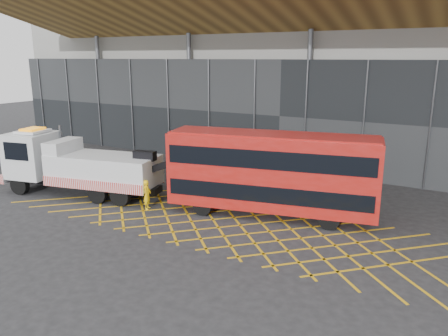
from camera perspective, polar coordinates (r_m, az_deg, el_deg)
The scene contains 6 objects.
ground_plane at distance 24.48m, azimuth -7.90°, elevation -5.33°, with size 120.00×120.00×0.00m, color #242426.
road_markings at distance 22.37m, azimuth 0.30°, elevation -7.10°, with size 24.76×7.16×0.01m.
construction_building at distance 38.54m, azimuth 11.67°, elevation 15.23°, with size 55.00×23.97×18.00m.
recovery_truck at distance 27.81m, azimuth -18.77°, elevation 0.40°, with size 11.54×4.70×4.01m.
bus_towed at distance 22.77m, azimuth 6.17°, elevation -0.35°, with size 11.08×4.75×4.40m.
worker at distance 24.40m, azimuth -10.01°, elevation -3.44°, with size 0.60×0.40×1.65m, color yellow.
Camera 1 is at (14.32, -18.09, 8.18)m, focal length 35.00 mm.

